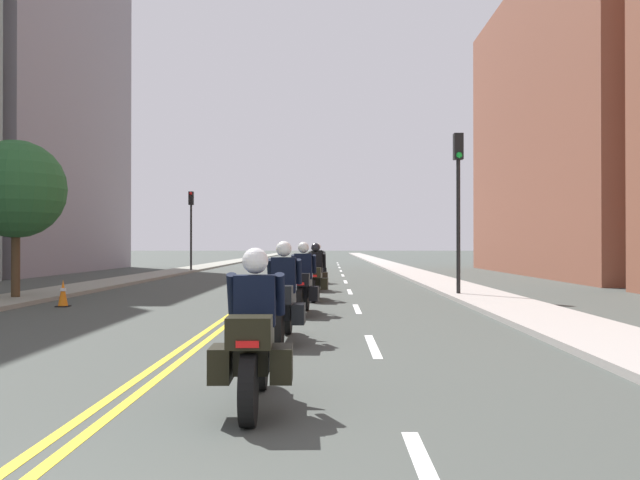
# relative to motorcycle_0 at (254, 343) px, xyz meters

# --- Properties ---
(ground_plane) EXTENTS (264.00, 264.00, 0.00)m
(ground_plane) POSITION_rel_motorcycle_0_xyz_m (-1.44, 44.00, -0.64)
(ground_plane) COLOR #3F443F
(sidewalk_left) EXTENTS (2.02, 144.00, 0.12)m
(sidewalk_left) POSITION_rel_motorcycle_0_xyz_m (-8.15, 44.00, -0.58)
(sidewalk_left) COLOR gray
(sidewalk_left) RESTS_ON ground
(sidewalk_right) EXTENTS (2.02, 144.00, 0.12)m
(sidewalk_right) POSITION_rel_motorcycle_0_xyz_m (5.28, 44.00, -0.58)
(sidewalk_right) COLOR #9F9994
(sidewalk_right) RESTS_ON ground
(centreline_yellow_inner) EXTENTS (0.12, 132.00, 0.01)m
(centreline_yellow_inner) POSITION_rel_motorcycle_0_xyz_m (-1.56, 44.00, -0.63)
(centreline_yellow_inner) COLOR yellow
(centreline_yellow_inner) RESTS_ON ground
(centreline_yellow_outer) EXTENTS (0.12, 132.00, 0.01)m
(centreline_yellow_outer) POSITION_rel_motorcycle_0_xyz_m (-1.32, 44.00, -0.63)
(centreline_yellow_outer) COLOR yellow
(centreline_yellow_outer) RESTS_ON ground
(lane_dashes_white) EXTENTS (0.14, 56.40, 0.01)m
(lane_dashes_white) POSITION_rel_motorcycle_0_xyz_m (1.41, 25.00, -0.63)
(lane_dashes_white) COLOR silver
(lane_dashes_white) RESTS_ON ground
(building_left_1) EXTENTS (9.04, 17.42, 22.21)m
(building_left_1) POSITION_rel_motorcycle_0_xyz_m (-18.18, 32.29, 10.47)
(building_left_1) COLOR gray
(building_left_1) RESTS_ON ground
(building_right_1) EXTENTS (9.49, 21.70, 15.83)m
(building_right_1) POSITION_rel_motorcycle_0_xyz_m (15.54, 28.95, 7.28)
(building_right_1) COLOR #90533F
(building_right_1) RESTS_ON ground
(motorcycle_0) EXTENTS (0.77, 2.12, 1.57)m
(motorcycle_0) POSITION_rel_motorcycle_0_xyz_m (0.00, 0.00, 0.00)
(motorcycle_0) COLOR black
(motorcycle_0) RESTS_ON ground
(motorcycle_1) EXTENTS (0.77, 2.27, 1.66)m
(motorcycle_1) POSITION_rel_motorcycle_0_xyz_m (-0.03, 4.42, 0.03)
(motorcycle_1) COLOR black
(motorcycle_1) RESTS_ON ground
(motorcycle_2) EXTENTS (0.78, 2.24, 1.67)m
(motorcycle_2) POSITION_rel_motorcycle_0_xyz_m (0.12, 8.68, 0.04)
(motorcycle_2) COLOR black
(motorcycle_2) RESTS_ON ground
(motorcycle_3) EXTENTS (0.78, 2.22, 1.65)m
(motorcycle_3) POSITION_rel_motorcycle_0_xyz_m (0.32, 12.46, 0.04)
(motorcycle_3) COLOR black
(motorcycle_3) RESTS_ON ground
(motorcycle_4) EXTENTS (0.77, 2.25, 1.66)m
(motorcycle_4) POSITION_rel_motorcycle_0_xyz_m (0.29, 16.52, 0.03)
(motorcycle_4) COLOR black
(motorcycle_4) RESTS_ON ground
(motorcycle_5) EXTENTS (0.77, 2.17, 1.65)m
(motorcycle_5) POSITION_rel_motorcycle_0_xyz_m (0.21, 21.07, 0.03)
(motorcycle_5) COLOR black
(motorcycle_5) RESTS_ON ground
(traffic_cone_0) EXTENTS (0.31, 0.31, 0.70)m
(traffic_cone_0) POSITION_rel_motorcycle_0_xyz_m (-6.16, 10.47, -0.29)
(traffic_cone_0) COLOR black
(traffic_cone_0) RESTS_ON ground
(traffic_light_near) EXTENTS (0.28, 0.38, 5.01)m
(traffic_light_near) POSITION_rel_motorcycle_0_xyz_m (4.66, 13.72, 2.79)
(traffic_light_near) COLOR black
(traffic_light_near) RESTS_ON ground
(traffic_light_far) EXTENTS (0.28, 0.38, 4.78)m
(traffic_light_far) POSITION_rel_motorcycle_0_xyz_m (-7.54, 32.62, 2.67)
(traffic_light_far) COLOR black
(traffic_light_far) RESTS_ON ground
(street_tree_0) EXTENTS (2.80, 2.80, 4.59)m
(street_tree_0) POSITION_rel_motorcycle_0_xyz_m (-8.22, 12.18, 2.54)
(street_tree_0) COLOR #4A3622
(street_tree_0) RESTS_ON ground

